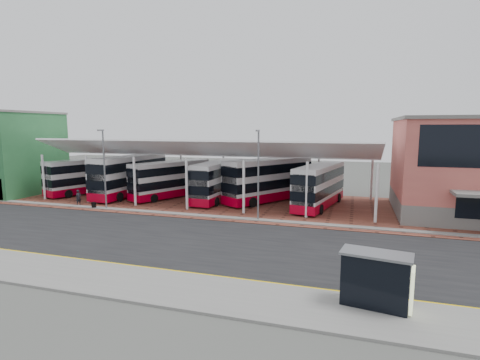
% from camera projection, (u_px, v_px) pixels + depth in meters
% --- Properties ---
extents(ground, '(140.00, 140.00, 0.00)m').
position_uv_depth(ground, '(211.00, 238.00, 28.16)').
color(ground, '#434541').
extents(road, '(120.00, 14.00, 0.02)m').
position_uv_depth(road, '(206.00, 242.00, 27.21)').
color(road, black).
rests_on(road, ground).
extents(forecourt, '(72.00, 16.00, 0.06)m').
position_uv_depth(forecourt, '(274.00, 205.00, 39.86)').
color(forecourt, brown).
rests_on(forecourt, ground).
extents(sidewalk, '(120.00, 4.00, 0.14)m').
position_uv_depth(sidewalk, '(148.00, 285.00, 19.64)').
color(sidewalk, slate).
rests_on(sidewalk, ground).
extents(north_kerb, '(120.00, 0.80, 0.14)m').
position_uv_depth(north_kerb, '(236.00, 218.00, 34.01)').
color(north_kerb, slate).
rests_on(north_kerb, ground).
extents(yellow_line_near, '(120.00, 0.12, 0.01)m').
position_uv_depth(yellow_line_near, '(167.00, 272.00, 21.53)').
color(yellow_line_near, '#F4CB00').
rests_on(yellow_line_near, road).
extents(yellow_line_far, '(120.00, 0.12, 0.01)m').
position_uv_depth(yellow_line_far, '(169.00, 270.00, 21.82)').
color(yellow_line_far, '#F4CB00').
rests_on(yellow_line_far, road).
extents(canopy, '(37.00, 11.63, 7.07)m').
position_uv_depth(canopy, '(207.00, 150.00, 42.29)').
color(canopy, white).
rests_on(canopy, ground).
extents(shop_green, '(6.40, 10.20, 10.22)m').
position_uv_depth(shop_green, '(19.00, 153.00, 46.63)').
color(shop_green, '#2C6E3B').
rests_on(shop_green, ground).
extents(lamp_west, '(0.16, 0.90, 8.07)m').
position_uv_depth(lamp_west, '(104.00, 167.00, 37.59)').
color(lamp_west, slate).
rests_on(lamp_west, ground).
extents(lamp_east, '(0.16, 0.90, 8.07)m').
position_uv_depth(lamp_east, '(258.00, 172.00, 32.90)').
color(lamp_east, slate).
rests_on(lamp_east, ground).
extents(bus_0, '(5.66, 10.59, 4.28)m').
position_uv_depth(bus_0, '(88.00, 176.00, 47.01)').
color(bus_0, silver).
rests_on(bus_0, forecourt).
extents(bus_1, '(3.51, 11.84, 4.81)m').
position_uv_depth(bus_1, '(130.00, 176.00, 45.28)').
color(bus_1, silver).
rests_on(bus_1, forecourt).
extents(bus_2, '(6.38, 10.37, 4.25)m').
position_uv_depth(bus_2, '(171.00, 180.00, 44.15)').
color(bus_2, silver).
rests_on(bus_2, forecourt).
extents(bus_3, '(2.96, 10.69, 4.37)m').
position_uv_depth(bus_3, '(218.00, 181.00, 42.56)').
color(bus_3, silver).
rests_on(bus_3, forecourt).
extents(bus_4, '(8.37, 11.22, 4.76)m').
position_uv_depth(bus_4, '(269.00, 180.00, 41.82)').
color(bus_4, silver).
rests_on(bus_4, forecourt).
extents(bus_5, '(4.52, 10.91, 4.38)m').
position_uv_depth(bus_5, '(319.00, 186.00, 38.82)').
color(bus_5, silver).
rests_on(bus_5, forecourt).
extents(pedestrian, '(0.57, 0.71, 1.69)m').
position_uv_depth(pedestrian, '(79.00, 198.00, 39.57)').
color(pedestrian, black).
rests_on(pedestrian, forecourt).
extents(suitcase, '(0.37, 0.26, 0.63)m').
position_uv_depth(suitcase, '(94.00, 205.00, 38.27)').
color(suitcase, black).
rests_on(suitcase, forecourt).
extents(bus_shelter, '(3.33, 1.94, 2.52)m').
position_uv_depth(bus_shelter, '(381.00, 276.00, 16.66)').
color(bus_shelter, black).
rests_on(bus_shelter, sidewalk).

